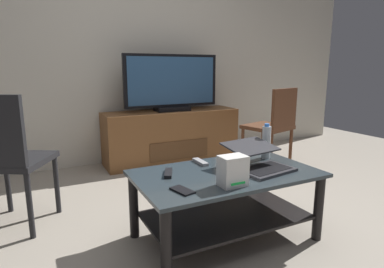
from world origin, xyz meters
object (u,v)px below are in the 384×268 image
Objects in this scene: router_box at (233,171)px; water_bottle_near at (266,142)px; laptop at (259,160)px; tv_remote at (168,173)px; side_chair at (5,155)px; media_cabinet at (172,136)px; dining_chair at (274,123)px; television at (172,84)px; coffee_table at (226,193)px; soundbar_remote at (200,162)px; cell_phone at (182,190)px.

water_bottle_near is (0.52, 0.36, 0.03)m from router_box.
laptop is 2.62× the size of tv_remote.
side_chair is at bearing 160.18° from water_bottle_near.
router_box is (-0.49, -2.01, 0.23)m from media_cabinet.
laptop is (-1.07, -1.10, 0.01)m from dining_chair.
television is at bearing 32.32° from side_chair.
television is 1.20× the size of side_chair.
dining_chair reaches higher than coffee_table.
soundbar_remote is (-0.49, 0.09, -0.11)m from water_bottle_near.
water_bottle_near reaches higher than tv_remote.
soundbar_remote is (0.29, 0.12, 0.00)m from tv_remote.
water_bottle_near reaches higher than router_box.
coffee_table is 0.29m from soundbar_remote.
media_cabinet is 2.08m from router_box.
laptop is at bearing -95.24° from media_cabinet.
router_box is 1.06× the size of tv_remote.
cell_phone is at bearing -46.77° from side_chair.
water_bottle_near is (0.43, 0.14, 0.26)m from coffee_table.
cell_phone is 0.52m from soundbar_remote.
coffee_table is 7.13× the size of soundbar_remote.
water_bottle_near is at bearing 18.54° from coffee_table.
soundbar_remote is (-0.45, -1.54, -0.45)m from television.
media_cabinet is 1.86m from laptop.
media_cabinet is 3.76× the size of laptop.
router_box is (-1.38, -1.28, 0.03)m from dining_chair.
router_box is 0.64m from water_bottle_near.
television is 1.67m from water_bottle_near.
tv_remote is at bearing -113.61° from media_cabinet.
cell_phone is at bearing -143.62° from dining_chair.
tv_remote is (-0.25, 0.33, -0.07)m from router_box.
side_chair reaches higher than cell_phone.
television is at bearing -90.00° from media_cabinet.
television is 1.87m from tv_remote.
coffee_table is 0.39m from tv_remote.
coffee_table is 1.46m from side_chair.
soundbar_remote reaches higher than cell_phone.
side_chair is (-2.53, -0.32, 0.03)m from dining_chair.
laptop reaches higher than tv_remote.
cell_phone is (-1.67, -1.23, -0.05)m from dining_chair.
television is at bearing 73.29° from soundbar_remote.
media_cabinet is 11.27× the size of cell_phone.
router_box is 1.21× the size of cell_phone.
television is at bearing 77.57° from coffee_table.
media_cabinet is 1.63m from soundbar_remote.
television is 6.61× the size of router_box.
router_box is 0.67× the size of water_bottle_near.
dining_chair reaches higher than cell_phone.
cell_phone is (-0.77, -1.94, -0.46)m from television.
side_chair reaches higher than router_box.
water_bottle_near is 1.58× the size of soundbar_remote.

